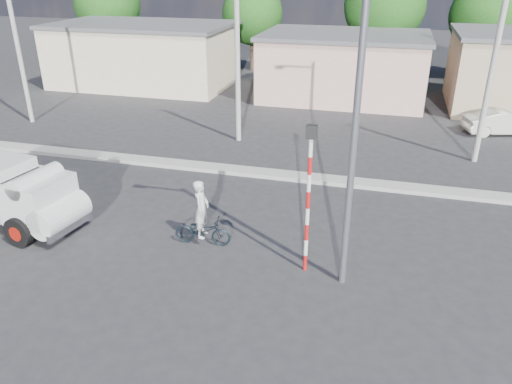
% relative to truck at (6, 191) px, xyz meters
% --- Properties ---
extents(ground_plane, '(120.00, 120.00, 0.00)m').
position_rel_truck_xyz_m(ground_plane, '(6.85, -1.62, -1.23)').
color(ground_plane, '#2A2A2C').
rests_on(ground_plane, ground).
extents(median, '(40.00, 0.80, 0.16)m').
position_rel_truck_xyz_m(median, '(6.85, 6.38, -1.15)').
color(median, '#99968E').
rests_on(median, ground).
extents(truck, '(5.61, 2.76, 2.22)m').
position_rel_truck_xyz_m(truck, '(0.00, 0.00, 0.00)').
color(truck, black).
rests_on(truck, ground).
extents(bicycle, '(1.83, 0.76, 0.94)m').
position_rel_truck_xyz_m(bicycle, '(6.69, 0.47, -0.76)').
color(bicycle, black).
rests_on(bicycle, ground).
extents(cyclist, '(0.50, 0.71, 1.87)m').
position_rel_truck_xyz_m(cyclist, '(6.69, 0.47, -0.30)').
color(cyclist, silver).
rests_on(cyclist, ground).
extents(car_cream, '(3.99, 2.34, 1.24)m').
position_rel_truck_xyz_m(car_cream, '(17.62, 14.84, -0.61)').
color(car_cream, beige).
rests_on(car_cream, ground).
extents(traffic_pole, '(0.28, 0.18, 4.36)m').
position_rel_truck_xyz_m(traffic_pole, '(10.05, -0.12, 1.36)').
color(traffic_pole, red).
rests_on(traffic_pole, ground).
extents(streetlight, '(2.34, 0.22, 9.00)m').
position_rel_truck_xyz_m(streetlight, '(10.99, -0.42, 3.73)').
color(streetlight, slate).
rests_on(streetlight, ground).
extents(building_row, '(37.80, 7.30, 4.44)m').
position_rel_truck_xyz_m(building_row, '(7.95, 20.38, 0.90)').
color(building_row, beige).
rests_on(building_row, ground).
extents(tree_row, '(43.62, 7.43, 8.42)m').
position_rel_truck_xyz_m(tree_row, '(10.61, 26.83, 3.76)').
color(tree_row, '#38281E').
rests_on(tree_row, ground).
extents(utility_poles, '(35.40, 0.24, 8.00)m').
position_rel_truck_xyz_m(utility_poles, '(10.10, 10.38, 2.84)').
color(utility_poles, '#99968E').
rests_on(utility_poles, ground).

